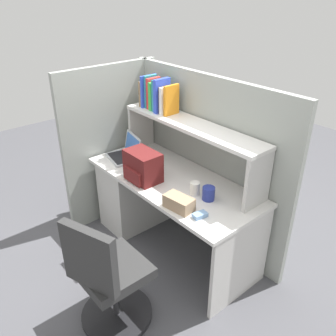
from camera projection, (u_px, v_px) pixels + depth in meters
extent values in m
plane|color=#4C4C51|center=(172.00, 246.00, 3.33)|extent=(8.00, 8.00, 0.00)
cube|color=silver|center=(173.00, 180.00, 3.00)|extent=(1.60, 0.70, 0.03)
cube|color=beige|center=(136.00, 191.00, 3.54)|extent=(0.40, 0.64, 0.70)
cube|color=beige|center=(241.00, 263.00, 2.64)|extent=(0.03, 0.64, 0.70)
cube|color=#939991|center=(204.00, 161.00, 3.19)|extent=(1.84, 0.05, 1.55)
cube|color=#939991|center=(112.00, 144.00, 3.51)|extent=(0.05, 1.06, 1.55)
cube|color=beige|center=(141.00, 127.00, 3.48)|extent=(0.03, 0.28, 0.42)
cube|color=beige|center=(258.00, 181.00, 2.53)|extent=(0.03, 0.28, 0.42)
cube|color=silver|center=(191.00, 125.00, 2.90)|extent=(1.44, 0.28, 0.03)
cube|color=olive|center=(146.00, 93.00, 3.24)|extent=(0.03, 0.14, 0.23)
cube|color=blue|center=(149.00, 91.00, 3.21)|extent=(0.02, 0.17, 0.29)
cube|color=teal|center=(151.00, 91.00, 3.19)|extent=(0.02, 0.13, 0.29)
cube|color=red|center=(154.00, 93.00, 3.17)|extent=(0.03, 0.14, 0.28)
cube|color=green|center=(157.00, 96.00, 3.15)|extent=(0.04, 0.17, 0.25)
cube|color=teal|center=(159.00, 95.00, 3.10)|extent=(0.04, 0.14, 0.28)
cube|color=blue|center=(162.00, 96.00, 3.07)|extent=(0.04, 0.16, 0.29)
cube|color=olive|center=(166.00, 100.00, 3.07)|extent=(0.02, 0.14, 0.23)
cube|color=white|center=(168.00, 100.00, 3.04)|extent=(0.03, 0.18, 0.24)
cube|color=orange|center=(171.00, 100.00, 3.01)|extent=(0.03, 0.16, 0.26)
cube|color=#B7BABF|center=(122.00, 158.00, 3.32)|extent=(0.35, 0.28, 0.02)
cube|color=black|center=(121.00, 157.00, 3.31)|extent=(0.30, 0.22, 0.00)
cube|color=#B7BABF|center=(133.00, 145.00, 3.32)|extent=(0.31, 0.12, 0.20)
cube|color=#3F72CC|center=(132.00, 145.00, 3.31)|extent=(0.27, 0.09, 0.16)
cube|color=#591919|center=(143.00, 166.00, 2.92)|extent=(0.30, 0.20, 0.25)
cube|color=maroon|center=(133.00, 176.00, 2.89)|extent=(0.22, 0.04, 0.11)
cube|color=#7299C6|center=(200.00, 215.00, 2.50)|extent=(0.07, 0.11, 0.03)
cylinder|color=white|center=(195.00, 188.00, 2.76)|extent=(0.08, 0.08, 0.10)
cube|color=#9E7F60|center=(179.00, 203.00, 2.58)|extent=(0.23, 0.15, 0.10)
cylinder|color=navy|center=(208.00, 194.00, 2.68)|extent=(0.10, 0.10, 0.11)
cylinder|color=black|center=(117.00, 314.00, 2.64)|extent=(0.52, 0.52, 0.04)
cylinder|color=#262628|center=(115.00, 292.00, 2.53)|extent=(0.05, 0.05, 0.41)
cube|color=#2D2D2D|center=(113.00, 270.00, 2.43)|extent=(0.44, 0.44, 0.08)
cube|color=#2D2D2D|center=(89.00, 259.00, 2.16)|extent=(0.40, 0.19, 0.44)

